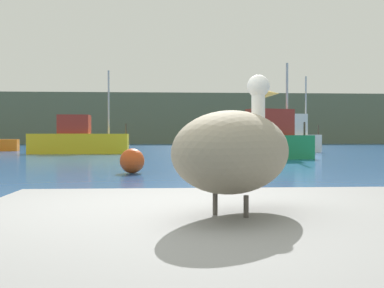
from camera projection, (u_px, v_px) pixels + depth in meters
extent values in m
cube|color=#5B664C|center=(160.00, 120.00, 82.31)|extent=(140.00, 17.62, 7.96)
cube|color=gray|center=(234.00, 273.00, 2.85)|extent=(3.33, 2.99, 0.69)
ellipsoid|color=gray|center=(234.00, 152.00, 2.84)|extent=(1.08, 1.24, 0.49)
cylinder|color=white|center=(258.00, 116.00, 3.17)|extent=(0.09, 0.09, 0.31)
sphere|color=white|center=(258.00, 86.00, 3.17)|extent=(0.15, 0.15, 0.15)
cone|color=gold|center=(271.00, 94.00, 3.40)|extent=(0.25, 0.34, 0.09)
cylinder|color=#4C4742|center=(215.00, 204.00, 2.84)|extent=(0.03, 0.03, 0.13)
cylinder|color=#4C4742|center=(246.00, 206.00, 2.75)|extent=(0.03, 0.03, 0.13)
cube|color=yellow|center=(80.00, 144.00, 32.36)|extent=(6.57, 2.29, 1.35)
cube|color=maroon|center=(74.00, 124.00, 32.31)|extent=(2.09, 1.63, 1.27)
cylinder|color=#B2B2B2|center=(109.00, 102.00, 32.48)|extent=(0.12, 0.12, 4.31)
cylinder|color=#3F382D|center=(126.00, 129.00, 32.60)|extent=(0.10, 0.10, 0.70)
cube|color=#1E8C4C|center=(256.00, 147.00, 24.19)|extent=(6.08, 3.16, 1.23)
cube|color=maroon|center=(270.00, 122.00, 24.42)|extent=(2.47, 1.71, 1.33)
cylinder|color=#B2B2B2|center=(287.00, 99.00, 24.74)|extent=(0.12, 0.12, 3.75)
cylinder|color=#3F382D|center=(304.00, 129.00, 25.12)|extent=(0.10, 0.10, 0.70)
cube|color=white|center=(285.00, 143.00, 35.46)|extent=(5.28, 2.19, 1.30)
cube|color=silver|center=(294.00, 124.00, 35.39)|extent=(1.97, 1.36, 1.53)
cylinder|color=#B2B2B2|center=(306.00, 106.00, 35.32)|extent=(0.12, 0.12, 4.31)
cylinder|color=#3F382D|center=(318.00, 130.00, 35.28)|extent=(0.10, 0.10, 0.70)
sphere|color=#E54C19|center=(132.00, 161.00, 15.05)|extent=(0.78, 0.78, 0.78)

